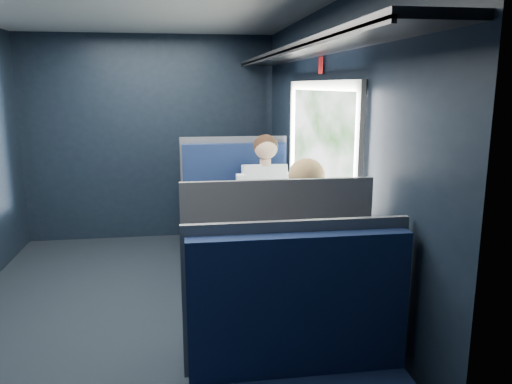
{
  "coord_description": "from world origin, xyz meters",
  "views": [
    {
      "loc": [
        0.35,
        -3.67,
        1.75
      ],
      "look_at": [
        0.9,
        0.0,
        0.95
      ],
      "focal_mm": 35.0,
      "sensor_mm": 36.0,
      "label": 1
    }
  ],
  "objects": [
    {
      "name": "seat_bay_far",
      "position": [
        0.85,
        -0.87,
        0.41
      ],
      "size": [
        1.04,
        0.62,
        1.26
      ],
      "color": "#0D193D",
      "rests_on": "ground"
    },
    {
      "name": "woman",
      "position": [
        1.1,
        -0.71,
        0.73
      ],
      "size": [
        0.53,
        0.56,
        1.32
      ],
      "color": "black",
      "rests_on": "ground"
    },
    {
      "name": "papers",
      "position": [
        0.95,
        0.08,
        0.74
      ],
      "size": [
        0.8,
        0.96,
        0.01
      ],
      "primitive_type": "cube",
      "rotation": [
        0.0,
        0.0,
        0.33
      ],
      "color": "white",
      "rests_on": "table"
    },
    {
      "name": "ground",
      "position": [
        0.0,
        0.0,
        -0.01
      ],
      "size": [
        2.8,
        4.2,
        0.01
      ],
      "primitive_type": "cube",
      "color": "black"
    },
    {
      "name": "seat_bay_near",
      "position": [
        0.84,
        0.87,
        0.42
      ],
      "size": [
        1.04,
        0.62,
        1.26
      ],
      "color": "#0D193D",
      "rests_on": "ground"
    },
    {
      "name": "laptop",
      "position": [
        1.24,
        0.05,
        0.81
      ],
      "size": [
        0.33,
        0.39,
        0.26
      ],
      "color": "silver",
      "rests_on": "table"
    },
    {
      "name": "cup",
      "position": [
        1.33,
        0.35,
        0.78
      ],
      "size": [
        0.07,
        0.07,
        0.08
      ],
      "primitive_type": "cylinder",
      "color": "white",
      "rests_on": "table"
    },
    {
      "name": "seat_row_front",
      "position": [
        0.85,
        1.8,
        0.41
      ],
      "size": [
        1.04,
        0.51,
        1.16
      ],
      "color": "#0D193D",
      "rests_on": "ground"
    },
    {
      "name": "room_shell",
      "position": [
        0.02,
        0.0,
        1.48
      ],
      "size": [
        3.0,
        4.4,
        2.4
      ],
      "color": "black",
      "rests_on": "ground"
    },
    {
      "name": "bottle_small",
      "position": [
        1.33,
        0.34,
        0.84
      ],
      "size": [
        0.06,
        0.06,
        0.22
      ],
      "color": "silver",
      "rests_on": "table"
    },
    {
      "name": "table",
      "position": [
        1.03,
        0.0,
        0.66
      ],
      "size": [
        0.62,
        1.0,
        0.74
      ],
      "color": "#54565E",
      "rests_on": "ground"
    },
    {
      "name": "man",
      "position": [
        1.1,
        0.7,
        0.72
      ],
      "size": [
        0.53,
        0.56,
        1.32
      ],
      "color": "black",
      "rests_on": "ground"
    }
  ]
}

